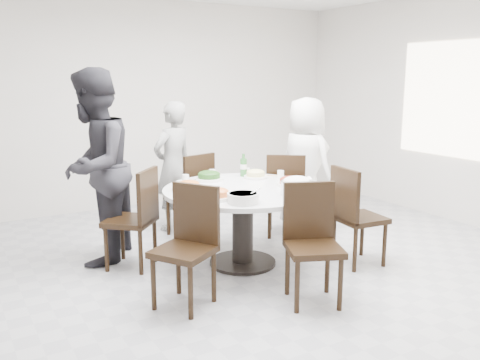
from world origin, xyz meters
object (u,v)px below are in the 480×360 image
rice_bowl (297,188)px  dining_table (243,226)px  chair_ne (285,194)px  diner_middle (173,166)px  chair_s (314,246)px  chair_sw (183,248)px  beverage_bottle (244,165)px  chair_nw (130,218)px  soup_bowl (243,198)px  chair_se (360,216)px  diner_right (305,164)px  chair_n (189,194)px  diner_left (95,167)px

rice_bowl → dining_table: bearing=119.2°
chair_ne → diner_middle: bearing=-5.9°
rice_bowl → chair_s: bearing=-112.9°
chair_sw → beverage_bottle: beverage_bottle is taller
chair_nw → soup_bowl: size_ratio=3.55×
chair_se → chair_ne: bearing=10.6°
soup_bowl → beverage_bottle: size_ratio=1.12×
chair_nw → beverage_bottle: size_ratio=3.98×
diner_middle → soup_bowl: diner_middle is taller
chair_se → diner_right: size_ratio=0.61×
chair_n → chair_sw: bearing=49.6°
chair_s → diner_left: diner_left is taller
diner_middle → soup_bowl: 1.90m
chair_ne → chair_s: same height
chair_sw → chair_s: (0.91, -0.47, 0.00)m
chair_s → diner_left: (-1.21, 1.82, 0.46)m
chair_ne → chair_nw: (-1.84, -0.07, 0.00)m
chair_s → chair_nw: bearing=147.1°
chair_se → rice_bowl: bearing=90.5°
diner_right → rice_bowl: (-0.96, -1.12, 0.04)m
chair_n → rice_bowl: (0.33, -1.58, 0.34)m
diner_right → diner_middle: diner_right is taller
diner_middle → soup_bowl: bearing=64.9°
chair_sw → chair_nw: bearing=152.8°
chair_ne → diner_right: diner_right is taller
diner_middle → rice_bowl: (0.37, -1.90, 0.06)m
chair_n → diner_middle: diner_middle is taller
chair_sw → soup_bowl: bearing=65.2°
chair_nw → chair_se: same height
chair_nw → chair_s: same height
chair_s → soup_bowl: size_ratio=3.55×
chair_s → diner_left: 2.23m
chair_s → diner_right: bearing=77.6°
chair_ne → rice_bowl: (-0.62, -1.04, 0.34)m
dining_table → chair_s: bearing=-87.2°
diner_left → rice_bowl: bearing=82.4°
rice_bowl → soup_bowl: rice_bowl is taller
dining_table → chair_nw: 1.07m
chair_ne → beverage_bottle: size_ratio=3.98×
chair_n → chair_nw: 1.08m
chair_nw → rice_bowl: size_ratio=3.22×
beverage_bottle → chair_ne: bearing=5.9°
chair_nw → chair_se: size_ratio=1.00×
dining_table → diner_left: 1.52m
chair_sw → rice_bowl: bearing=61.3°
chair_n → chair_nw: size_ratio=1.00×
rice_bowl → beverage_bottle: bearing=88.1°
chair_n → beverage_bottle: size_ratio=3.98×
beverage_bottle → diner_left: bearing=168.0°
chair_n → chair_se: size_ratio=1.00×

